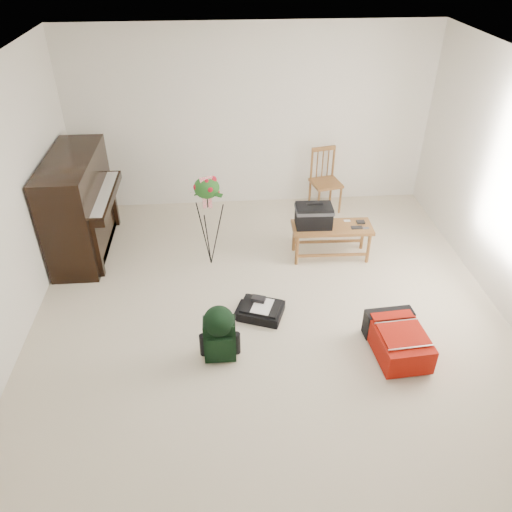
{
  "coord_description": "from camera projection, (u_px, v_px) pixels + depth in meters",
  "views": [
    {
      "loc": [
        -0.46,
        -3.94,
        3.54
      ],
      "look_at": [
        -0.12,
        0.35,
        0.62
      ],
      "focal_mm": 35.0,
      "sensor_mm": 36.0,
      "label": 1
    }
  ],
  "objects": [
    {
      "name": "flower_stand",
      "position": [
        209.0,
        222.0,
        5.84
      ],
      "size": [
        0.47,
        0.47,
        1.2
      ],
      "rotation": [
        0.0,
        0.0,
        0.3
      ],
      "color": "black",
      "rests_on": "floor"
    },
    {
      "name": "floor",
      "position": [
        270.0,
        322.0,
        5.26
      ],
      "size": [
        5.0,
        5.5,
        0.01
      ],
      "primitive_type": "cube",
      "color": "beige",
      "rests_on": "ground"
    },
    {
      "name": "bench",
      "position": [
        320.0,
        219.0,
        6.0
      ],
      "size": [
        0.98,
        0.42,
        0.75
      ],
      "rotation": [
        0.0,
        0.0,
        -0.03
      ],
      "color": "#995D32",
      "rests_on": "floor"
    },
    {
      "name": "wall_back",
      "position": [
        251.0,
        119.0,
        6.83
      ],
      "size": [
        5.0,
        0.04,
        2.5
      ],
      "primitive_type": "cube",
      "color": "white",
      "rests_on": "floor"
    },
    {
      "name": "ceiling",
      "position": [
        275.0,
        80.0,
        3.86
      ],
      "size": [
        5.0,
        5.5,
        0.01
      ],
      "primitive_type": "cube",
      "color": "white",
      "rests_on": "wall_back"
    },
    {
      "name": "dining_chair",
      "position": [
        326.0,
        181.0,
        7.09
      ],
      "size": [
        0.46,
        0.46,
        0.9
      ],
      "rotation": [
        0.0,
        0.0,
        0.21
      ],
      "color": "#995D32",
      "rests_on": "floor"
    },
    {
      "name": "black_duffel",
      "position": [
        261.0,
        310.0,
        5.33
      ],
      "size": [
        0.55,
        0.49,
        0.19
      ],
      "rotation": [
        0.0,
        0.0,
        -0.36
      ],
      "color": "black",
      "rests_on": "floor"
    },
    {
      "name": "piano",
      "position": [
        80.0,
        208.0,
        6.1
      ],
      "size": [
        0.71,
        1.5,
        1.25
      ],
      "color": "black",
      "rests_on": "floor"
    },
    {
      "name": "green_backpack",
      "position": [
        219.0,
        331.0,
        4.67
      ],
      "size": [
        0.3,
        0.29,
        0.6
      ],
      "rotation": [
        0.0,
        0.0,
        -0.01
      ],
      "color": "black",
      "rests_on": "floor"
    },
    {
      "name": "red_suitcase",
      "position": [
        396.0,
        337.0,
        4.86
      ],
      "size": [
        0.51,
        0.72,
        0.3
      ],
      "rotation": [
        0.0,
        0.0,
        0.07
      ],
      "color": "#A01006",
      "rests_on": "floor"
    }
  ]
}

